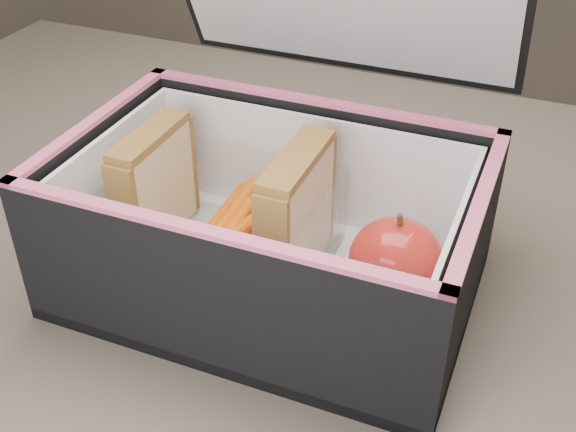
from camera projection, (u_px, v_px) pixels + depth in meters
name	position (u px, v px, depth m)	size (l,w,h in m)	color
kitchen_table	(321.00, 348.00, 0.65)	(1.20, 0.80, 0.75)	brown
lunch_bag	(273.00, 214.00, 0.54)	(0.31, 0.29, 0.30)	black
plastic_tub	(224.00, 219.00, 0.57)	(0.17, 0.12, 0.07)	white
sandwich_left	(155.00, 185.00, 0.58)	(0.02, 0.09, 0.10)	tan
sandwich_right	(297.00, 215.00, 0.54)	(0.03, 0.09, 0.10)	tan
carrot_sticks	(231.00, 231.00, 0.58)	(0.05, 0.14, 0.03)	#D76508
paper_napkin	(392.00, 294.00, 0.54)	(0.07, 0.07, 0.01)	white
red_apple	(396.00, 261.00, 0.52)	(0.09, 0.09, 0.07)	maroon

